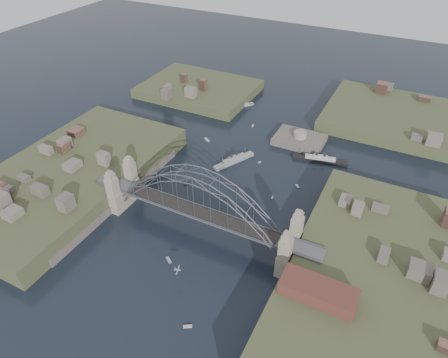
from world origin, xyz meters
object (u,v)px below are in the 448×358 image
naval_cruiser_near (234,160)px  ocean_liner (320,160)px  fort_island (299,143)px  naval_cruiser_far (242,106)px  bridge (199,203)px  wharf_shed (318,291)px

naval_cruiser_near → ocean_liner: naval_cruiser_near is taller
fort_island → naval_cruiser_far: size_ratio=1.77×
ocean_liner → naval_cruiser_far: bearing=148.9°
bridge → naval_cruiser_near: (-7.63, 42.31, -11.40)m
naval_cruiser_near → bridge: bearing=-79.8°
bridge → fort_island: 72.14m
bridge → naval_cruiser_far: bridge is taller
bridge → fort_island: bearing=80.3°
wharf_shed → naval_cruiser_far: bearing=124.0°
fort_island → ocean_liner: fort_island is taller
bridge → naval_cruiser_far: bearing=106.3°
naval_cruiser_far → ocean_liner: 59.68m
fort_island → bridge: bearing=-99.7°
naval_cruiser_near → ocean_liner: size_ratio=0.81×
bridge → naval_cruiser_near: 44.48m
naval_cruiser_near → naval_cruiser_far: bearing=111.4°
fort_island → wharf_shed: wharf_shed is taller
bridge → fort_island: bridge is taller
naval_cruiser_near → ocean_liner: (32.30, 17.14, -0.04)m
wharf_shed → ocean_liner: bearing=104.7°
wharf_shed → naval_cruiser_near: size_ratio=1.06×
fort_island → naval_cruiser_near: naval_cruiser_near is taller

